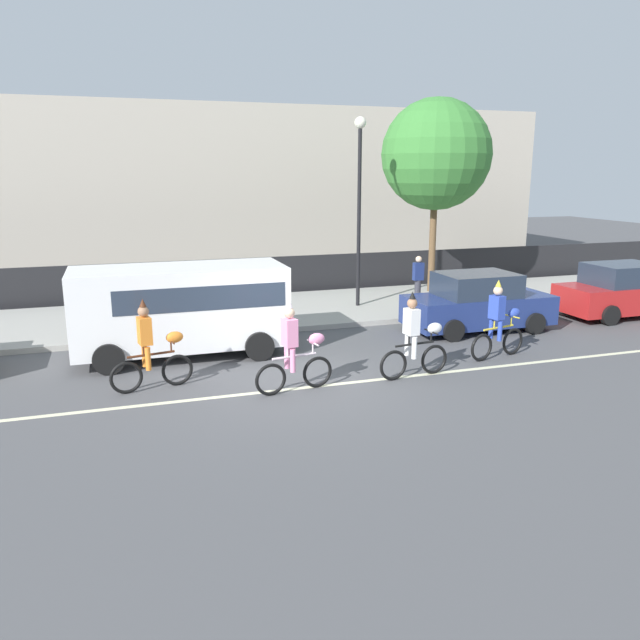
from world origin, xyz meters
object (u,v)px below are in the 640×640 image
Objects in this scene: parked_car_navy at (478,303)px; parked_car_red at (624,291)px; pedestrian_onlooker at (418,280)px; parade_cyclist_orange at (152,350)px; parade_cyclist_zebra at (415,340)px; street_lamp_post at (359,185)px; parade_cyclist_cobalt at (499,324)px; parked_van_white at (183,304)px; parade_cyclist_pink at (295,352)px.

parked_car_navy is 5.27m from parked_car_red.
pedestrian_onlooker is at bearing 98.81° from parked_car_navy.
parade_cyclist_orange is at bearing -170.47° from parked_car_red.
street_lamp_post is (1.31, 6.72, 3.15)m from parade_cyclist_zebra.
parade_cyclist_cobalt is at bearing -95.72° from pedestrian_onlooker.
parked_car_navy is (0.97, 2.50, -0.06)m from parade_cyclist_cobalt.
parked_van_white is 1.22× the size of parked_car_red.
pedestrian_onlooker is (-0.44, 2.83, 0.23)m from parked_car_navy.
parade_cyclist_zebra is 1.19× the size of pedestrian_onlooker.
parked_car_navy is 2.53× the size of pedestrian_onlooker.
parade_cyclist_cobalt is 6.92m from street_lamp_post.
parade_cyclist_orange is at bearing 178.10° from parade_cyclist_cobalt.
parade_cyclist_zebra is at bearing -9.88° from parade_cyclist_orange.
parade_cyclist_orange is at bearing -149.40° from pedestrian_onlooker.
parade_cyclist_zebra and parade_cyclist_cobalt have the same top height.
parked_van_white is at bearing 68.70° from parade_cyclist_orange.
parked_van_white reaches higher than parade_cyclist_orange.
street_lamp_post is 3.62× the size of pedestrian_onlooker.
parked_car_red is (14.27, 2.40, -0.06)m from parade_cyclist_orange.
parade_cyclist_cobalt is at bearing -19.85° from parked_van_white.
street_lamp_post is at bearing 78.98° from parade_cyclist_zebra.
street_lamp_post reaches higher than parade_cyclist_orange.
pedestrian_onlooker is (5.82, 6.10, 0.17)m from parade_cyclist_pink.
parade_cyclist_orange and parade_cyclist_pink have the same top height.
parade_cyclist_pink is 1.00× the size of parade_cyclist_zebra.
parade_cyclist_zebra is 7.53m from street_lamp_post.
parade_cyclist_cobalt reaches higher than parked_car_navy.
parked_van_white is at bearing 160.15° from parade_cyclist_cobalt.
pedestrian_onlooker is (8.57, 5.07, 0.17)m from parade_cyclist_orange.
parked_car_navy is at bearing -178.25° from parked_car_red.
parade_cyclist_orange is 9.96m from pedestrian_onlooker.
parked_van_white is (-1.85, 3.34, 0.44)m from parade_cyclist_pink.
parade_cyclist_zebra is 1.00× the size of parade_cyclist_cobalt.
parade_cyclist_pink is (2.75, -1.03, 0.00)m from parade_cyclist_orange.
parade_cyclist_zebra is 0.47× the size of parked_car_red.
parade_cyclist_zebra is 2.65m from parade_cyclist_cobalt.
parade_cyclist_cobalt is (8.04, -0.27, 0.00)m from parade_cyclist_orange.
parade_cyclist_orange is 9.44m from street_lamp_post.
parade_cyclist_pink is at bearing -171.80° from parade_cyclist_cobalt.
parade_cyclist_pink is 7.06m from parked_car_navy.
parade_cyclist_zebra reaches higher than parked_car_navy.
parked_car_red is (6.24, 2.66, -0.06)m from parade_cyclist_cobalt.
parade_cyclist_orange is 1.00× the size of parade_cyclist_cobalt.
pedestrian_onlooker is at bearing 84.28° from parade_cyclist_cobalt.
parked_van_white is 3.09× the size of pedestrian_onlooker.
parade_cyclist_cobalt is at bearing 8.20° from parade_cyclist_pink.
parked_van_white is 13.38m from parked_car_red.
parade_cyclist_orange is 0.33× the size of street_lamp_post.
street_lamp_post is at bearing 155.79° from parked_car_red.
parked_car_navy is 5.26m from street_lamp_post.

